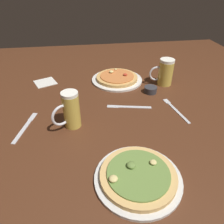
# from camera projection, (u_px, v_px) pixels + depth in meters

# --- Properties ---
(ground_plane) EXTENTS (2.40, 2.40, 0.03)m
(ground_plane) POSITION_uv_depth(u_px,v_px,m) (112.00, 118.00, 1.05)
(ground_plane) COLOR #4C2816
(pizza_plate_near) EXTENTS (0.30, 0.30, 0.05)m
(pizza_plate_near) POSITION_uv_depth(u_px,v_px,m) (138.00, 176.00, 0.71)
(pizza_plate_near) COLOR silver
(pizza_plate_near) RESTS_ON ground_plane
(pizza_plate_far) EXTENTS (0.32, 0.32, 0.05)m
(pizza_plate_far) POSITION_uv_depth(u_px,v_px,m) (117.00, 78.00, 1.35)
(pizza_plate_far) COLOR silver
(pizza_plate_far) RESTS_ON ground_plane
(beer_mug_dark) EXTENTS (0.12, 0.10, 0.17)m
(beer_mug_dark) POSITION_uv_depth(u_px,v_px,m) (70.00, 110.00, 0.92)
(beer_mug_dark) COLOR gold
(beer_mug_dark) RESTS_ON ground_plane
(beer_mug_amber) EXTENTS (0.15, 0.09, 0.16)m
(beer_mug_amber) POSITION_uv_depth(u_px,v_px,m) (165.00, 72.00, 1.28)
(beer_mug_amber) COLOR gold
(beer_mug_amber) RESTS_ON ground_plane
(ramekin_sauce) EXTENTS (0.07, 0.07, 0.04)m
(ramekin_sauce) POSITION_uv_depth(u_px,v_px,m) (150.00, 90.00, 1.22)
(ramekin_sauce) COLOR #333338
(ramekin_sauce) RESTS_ON ground_plane
(napkin_folded) EXTENTS (0.16, 0.16, 0.01)m
(napkin_folded) POSITION_uv_depth(u_px,v_px,m) (45.00, 82.00, 1.33)
(napkin_folded) COLOR silver
(napkin_folded) RESTS_ON ground_plane
(fork_left) EXTENTS (0.06, 0.23, 0.01)m
(fork_left) POSITION_uv_depth(u_px,v_px,m) (175.00, 109.00, 1.08)
(fork_left) COLOR silver
(fork_left) RESTS_ON ground_plane
(knife_right) EXTENTS (0.08, 0.22, 0.01)m
(knife_right) POSITION_uv_depth(u_px,v_px,m) (25.00, 127.00, 0.96)
(knife_right) COLOR silver
(knife_right) RESTS_ON ground_plane
(knife_spare) EXTENTS (0.23, 0.07, 0.01)m
(knife_spare) POSITION_uv_depth(u_px,v_px,m) (129.00, 107.00, 1.10)
(knife_spare) COLOR silver
(knife_spare) RESTS_ON ground_plane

